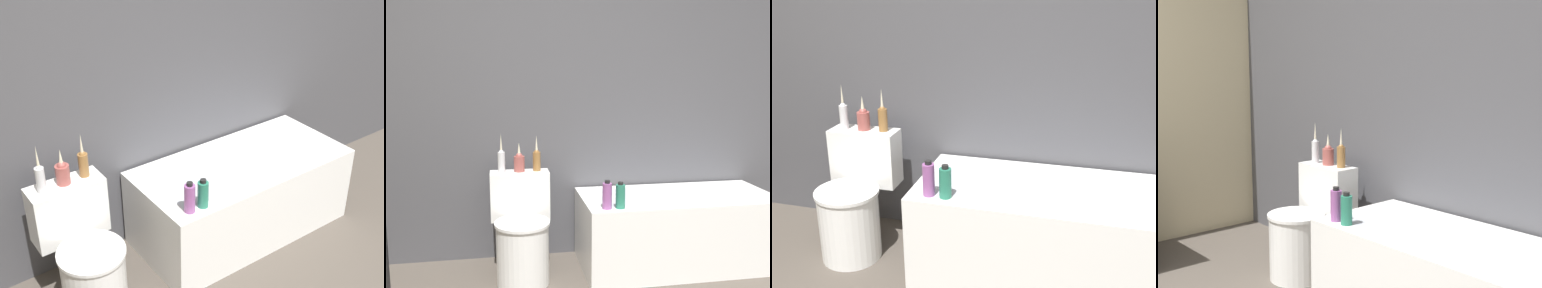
% 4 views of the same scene
% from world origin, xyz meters
% --- Properties ---
extents(wall_back_tiled, '(6.40, 0.06, 2.60)m').
position_xyz_m(wall_back_tiled, '(0.00, 2.29, 1.30)').
color(wall_back_tiled, '#4C4C51').
rests_on(wall_back_tiled, ground_plane).
extents(bathtub, '(1.42, 0.66, 0.54)m').
position_xyz_m(bathtub, '(0.87, 1.91, 0.27)').
color(bathtub, white).
rests_on(bathtub, ground).
extents(toilet, '(0.42, 0.54, 0.72)m').
position_xyz_m(toilet, '(-0.27, 1.88, 0.32)').
color(toilet, white).
rests_on(toilet, ground).
extents(vase_gold, '(0.05, 0.05, 0.28)m').
position_xyz_m(vase_gold, '(-0.40, 2.05, 0.81)').
color(vase_gold, silver).
rests_on(vase_gold, toilet).
extents(vase_silver, '(0.08, 0.08, 0.21)m').
position_xyz_m(vase_silver, '(-0.27, 2.06, 0.79)').
color(vase_silver, '#994C47').
rests_on(vase_silver, toilet).
extents(vase_bronze, '(0.06, 0.06, 0.26)m').
position_xyz_m(vase_bronze, '(-0.15, 2.07, 0.81)').
color(vase_bronze, olive).
rests_on(vase_bronze, toilet).
extents(shampoo_bottle_tall, '(0.06, 0.06, 0.19)m').
position_xyz_m(shampoo_bottle_tall, '(0.28, 1.66, 0.63)').
color(shampoo_bottle_tall, '#8C4C8C').
rests_on(shampoo_bottle_tall, bathtub).
extents(shampoo_bottle_short, '(0.06, 0.06, 0.18)m').
position_xyz_m(shampoo_bottle_short, '(0.37, 1.66, 0.62)').
color(shampoo_bottle_short, '#267259').
rests_on(shampoo_bottle_short, bathtub).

